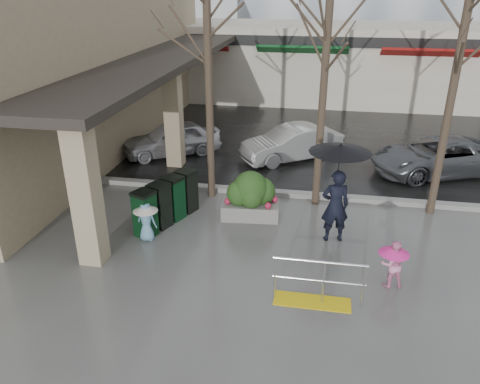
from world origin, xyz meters
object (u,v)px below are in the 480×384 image
(child_blue, at_px, (146,218))
(car_c, at_px, (438,156))
(planter, at_px, (251,196))
(woman, at_px, (337,184))
(tree_west, at_px, (207,24))
(handrail, at_px, (316,287))
(car_b, at_px, (292,143))
(tree_mideast, at_px, (463,37))
(car_a, at_px, (172,139))
(child_pink, at_px, (393,261))
(news_boxes, at_px, (167,202))
(tree_midwest, at_px, (329,19))

(child_blue, bearing_deg, car_c, -140.33)
(planter, bearing_deg, woman, -20.94)
(woman, relative_size, child_blue, 2.49)
(tree_west, bearing_deg, woman, -29.31)
(handrail, relative_size, car_b, 0.50)
(tree_mideast, relative_size, car_a, 1.76)
(planter, bearing_deg, car_c, 37.06)
(child_pink, relative_size, news_boxes, 0.49)
(tree_west, bearing_deg, child_blue, -108.75)
(planter, bearing_deg, child_blue, -144.35)
(tree_midwest, bearing_deg, tree_west, -180.00)
(woman, bearing_deg, child_blue, -3.16)
(tree_west, xyz_separation_m, news_boxes, (-0.79, -1.91, -4.46))
(woman, relative_size, car_c, 0.58)
(car_b, bearing_deg, car_a, -121.04)
(tree_mideast, bearing_deg, child_pink, -111.65)
(woman, xyz_separation_m, car_c, (3.55, 5.28, -0.94))
(woman, bearing_deg, car_c, -137.45)
(woman, xyz_separation_m, child_blue, (-4.71, -0.86, -0.93))
(car_a, height_order, car_c, same)
(handrail, xyz_separation_m, tree_midwest, (-0.16, 4.80, 4.86))
(tree_west, bearing_deg, planter, -40.31)
(woman, distance_m, planter, 2.61)
(handrail, distance_m, news_boxes, 5.06)
(tree_mideast, distance_m, car_c, 5.36)
(handrail, height_order, tree_midwest, tree_midwest)
(tree_west, distance_m, tree_mideast, 6.50)
(tree_mideast, xyz_separation_m, car_c, (0.76, 3.20, -4.23))
(planter, height_order, car_a, planter)
(tree_mideast, xyz_separation_m, car_a, (-8.89, 3.46, -4.23))
(child_blue, height_order, car_a, car_a)
(tree_west, xyz_separation_m, woman, (3.71, -2.08, -3.51))
(tree_midwest, distance_m, car_b, 6.00)
(handrail, distance_m, planter, 4.09)
(car_c, bearing_deg, news_boxes, -78.75)
(planter, bearing_deg, tree_west, 139.69)
(child_pink, xyz_separation_m, child_blue, (-5.95, 0.95, 0.00))
(car_a, height_order, car_b, same)
(woman, distance_m, car_a, 8.30)
(tree_midwest, distance_m, news_boxes, 6.39)
(handrail, relative_size, car_a, 0.51)
(woman, xyz_separation_m, planter, (-2.29, 0.87, -0.91))
(car_a, relative_size, car_c, 0.82)
(child_pink, bearing_deg, handrail, 17.05)
(car_b, bearing_deg, child_blue, -59.66)
(woman, bearing_deg, handrail, 69.14)
(child_blue, height_order, car_c, car_c)
(news_boxes, relative_size, car_c, 0.50)
(woman, bearing_deg, planter, -34.50)
(planter, height_order, car_b, planter)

